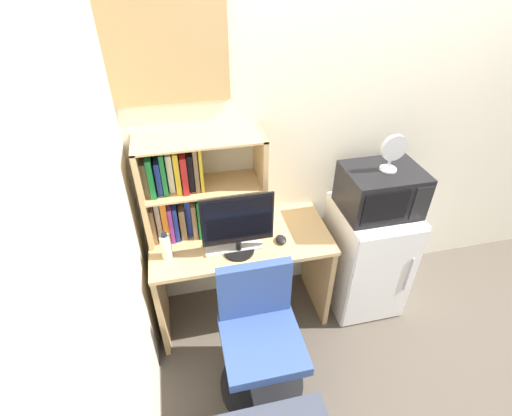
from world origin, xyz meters
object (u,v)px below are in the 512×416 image
object	(u,v)px
monitor	(238,224)
mini_fridge	(366,256)
keyboard	(234,246)
water_bottle	(166,246)
desk_chair	(260,342)
computer_mouse	(281,239)
microwave	(381,190)
desk_fan	(393,151)
wall_corkboard	(165,54)
hutch_bookshelf	(185,188)

from	to	relation	value
monitor	mini_fridge	xyz separation A→B (m)	(0.99, 0.09, -0.55)
monitor	keyboard	xyz separation A→B (m)	(-0.03, 0.04, -0.21)
water_bottle	desk_chair	world-z (taller)	water_bottle
monitor	mini_fridge	distance (m)	1.14
computer_mouse	water_bottle	world-z (taller)	water_bottle
computer_mouse	microwave	distance (m)	0.75
water_bottle	desk_fan	bearing A→B (deg)	1.54
mini_fridge	wall_corkboard	world-z (taller)	wall_corkboard
microwave	desk_chair	xyz separation A→B (m)	(-0.95, -0.52, -0.66)
water_bottle	wall_corkboard	bearing A→B (deg)	67.15
keyboard	microwave	world-z (taller)	microwave
computer_mouse	mini_fridge	xyz separation A→B (m)	(0.70, 0.06, -0.35)
monitor	keyboard	size ratio (longest dim) A/B	1.21
keyboard	microwave	distance (m)	1.05
monitor	keyboard	bearing A→B (deg)	120.56
monitor	desk_chair	size ratio (longest dim) A/B	0.50
hutch_bookshelf	microwave	distance (m)	1.29
hutch_bookshelf	desk_fan	world-z (taller)	hutch_bookshelf
microwave	desk_fan	world-z (taller)	desk_fan
monitor	wall_corkboard	xyz separation A→B (m)	(-0.30, 0.41, 0.91)
keyboard	desk_fan	bearing A→B (deg)	2.34
mini_fridge	microwave	xyz separation A→B (m)	(0.00, 0.00, 0.60)
mini_fridge	microwave	bearing A→B (deg)	89.79
hutch_bookshelf	mini_fridge	distance (m)	1.46
desk_chair	mini_fridge	bearing A→B (deg)	28.50
computer_mouse	desk_fan	size ratio (longest dim) A/B	0.38
microwave	keyboard	bearing A→B (deg)	-177.29
water_bottle	microwave	distance (m)	1.45
wall_corkboard	desk_fan	bearing A→B (deg)	-13.76
computer_mouse	desk_fan	distance (m)	0.90
water_bottle	desk_fan	size ratio (longest dim) A/B	0.77
monitor	water_bottle	distance (m)	0.47
computer_mouse	desk_chair	xyz separation A→B (m)	(-0.25, -0.46, -0.41)
monitor	desk_fan	xyz separation A→B (m)	(1.01, 0.09, 0.34)
hutch_bookshelf	microwave	xyz separation A→B (m)	(1.28, -0.19, -0.08)
mini_fridge	desk_chair	bearing A→B (deg)	-151.50
keyboard	mini_fridge	bearing A→B (deg)	2.54
monitor	wall_corkboard	bearing A→B (deg)	126.15
monitor	keyboard	world-z (taller)	monitor
keyboard	desk_fan	size ratio (longest dim) A/B	1.50
water_bottle	mini_fridge	distance (m)	1.50
monitor	desk_fan	distance (m)	1.07
keyboard	desk_chair	xyz separation A→B (m)	(0.07, -0.47, -0.40)
hutch_bookshelf	computer_mouse	distance (m)	0.71
water_bottle	microwave	bearing A→B (deg)	1.79
desk_chair	wall_corkboard	xyz separation A→B (m)	(-0.34, 0.83, 1.52)
hutch_bookshelf	computer_mouse	world-z (taller)	hutch_bookshelf
computer_mouse	water_bottle	distance (m)	0.74
keyboard	computer_mouse	bearing A→B (deg)	-2.15
hutch_bookshelf	monitor	size ratio (longest dim) A/B	1.73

